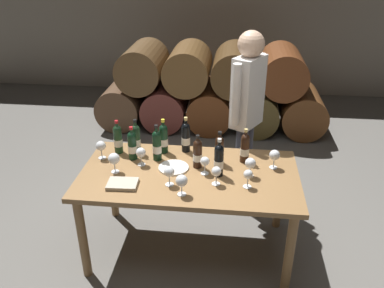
{
  "coord_description": "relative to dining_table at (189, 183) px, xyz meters",
  "views": [
    {
      "loc": [
        0.31,
        -2.6,
        2.36
      ],
      "look_at": [
        0.0,
        0.2,
        0.91
      ],
      "focal_mm": 36.74,
      "sensor_mm": 36.0,
      "label": 1
    }
  ],
  "objects": [
    {
      "name": "ground_plane",
      "position": [
        0.0,
        0.0,
        -0.67
      ],
      "size": [
        14.0,
        14.0,
        0.0
      ],
      "primitive_type": "plane",
      "color": "#66635E"
    },
    {
      "name": "cellar_back_wall",
      "position": [
        0.0,
        4.2,
        0.73
      ],
      "size": [
        10.0,
        0.24,
        2.8
      ],
      "primitive_type": "cube",
      "color": "gray",
      "rests_on": "ground_plane"
    },
    {
      "name": "barrel_stack",
      "position": [
        0.0,
        2.6,
        -0.13
      ],
      "size": [
        3.12,
        0.9,
        1.15
      ],
      "color": "brown",
      "rests_on": "ground_plane"
    },
    {
      "name": "dining_table",
      "position": [
        0.0,
        0.0,
        0.0
      ],
      "size": [
        1.7,
        0.9,
        0.76
      ],
      "color": "olive",
      "rests_on": "ground_plane"
    },
    {
      "name": "wine_bottle_0",
      "position": [
        0.43,
        0.23,
        0.22
      ],
      "size": [
        0.07,
        0.07,
        0.29
      ],
      "color": "black",
      "rests_on": "dining_table"
    },
    {
      "name": "wine_bottle_1",
      "position": [
        -0.25,
        0.32,
        0.22
      ],
      "size": [
        0.07,
        0.07,
        0.3
      ],
      "color": "black",
      "rests_on": "dining_table"
    },
    {
      "name": "wine_bottle_2",
      "position": [
        -0.29,
        0.18,
        0.23
      ],
      "size": [
        0.07,
        0.07,
        0.31
      ],
      "color": "black",
      "rests_on": "dining_table"
    },
    {
      "name": "wine_bottle_3",
      "position": [
        0.06,
        0.1,
        0.21
      ],
      "size": [
        0.07,
        0.07,
        0.28
      ],
      "color": "black",
      "rests_on": "dining_table"
    },
    {
      "name": "wine_bottle_4",
      "position": [
        0.22,
        0.17,
        0.21
      ],
      "size": [
        0.07,
        0.07,
        0.28
      ],
      "color": "black",
      "rests_on": "dining_table"
    },
    {
      "name": "wine_bottle_5",
      "position": [
        -0.07,
        0.36,
        0.23
      ],
      "size": [
        0.07,
        0.07,
        0.31
      ],
      "color": "black",
      "rests_on": "dining_table"
    },
    {
      "name": "wine_bottle_6",
      "position": [
        0.23,
        -0.01,
        0.23
      ],
      "size": [
        0.07,
        0.07,
        0.31
      ],
      "color": "black",
      "rests_on": "dining_table"
    },
    {
      "name": "wine_bottle_7",
      "position": [
        -0.48,
        0.28,
        0.22
      ],
      "size": [
        0.07,
        0.07,
        0.3
      ],
      "color": "#19381E",
      "rests_on": "dining_table"
    },
    {
      "name": "wine_bottle_8",
      "position": [
        -0.64,
        0.27,
        0.22
      ],
      "size": [
        0.07,
        0.07,
        0.3
      ],
      "color": "#19381E",
      "rests_on": "dining_table"
    },
    {
      "name": "wine_bottle_9",
      "position": [
        -0.49,
        0.17,
        0.22
      ],
      "size": [
        0.07,
        0.07,
        0.29
      ],
      "color": "black",
      "rests_on": "dining_table"
    },
    {
      "name": "wine_glass_0",
      "position": [
        -0.4,
        0.08,
        0.2
      ],
      "size": [
        0.08,
        0.08,
        0.15
      ],
      "color": "white",
      "rests_on": "dining_table"
    },
    {
      "name": "wine_glass_1",
      "position": [
        0.45,
        -0.15,
        0.19
      ],
      "size": [
        0.07,
        0.07,
        0.14
      ],
      "color": "white",
      "rests_on": "dining_table"
    },
    {
      "name": "wine_glass_2",
      "position": [
        0.66,
        0.15,
        0.2
      ],
      "size": [
        0.08,
        0.08,
        0.16
      ],
      "color": "white",
      "rests_on": "dining_table"
    },
    {
      "name": "wine_glass_3",
      "position": [
        -0.13,
        -0.19,
        0.2
      ],
      "size": [
        0.08,
        0.08,
        0.15
      ],
      "color": "white",
      "rests_on": "dining_table"
    },
    {
      "name": "wine_glass_4",
      "position": [
        -0.75,
        0.15,
        0.2
      ],
      "size": [
        0.08,
        0.08,
        0.16
      ],
      "color": "white",
      "rests_on": "dining_table"
    },
    {
      "name": "wine_glass_5",
      "position": [
        0.12,
        -0.0,
        0.2
      ],
      "size": [
        0.07,
        0.07,
        0.15
      ],
      "color": "white",
      "rests_on": "dining_table"
    },
    {
      "name": "wine_glass_6",
      "position": [
        -0.58,
        -0.05,
        0.21
      ],
      "size": [
        0.09,
        0.09,
        0.16
      ],
      "color": "white",
      "rests_on": "dining_table"
    },
    {
      "name": "wine_glass_7",
      "position": [
        0.47,
        0.0,
        0.2
      ],
      "size": [
        0.08,
        0.08,
        0.16
      ],
      "color": "white",
      "rests_on": "dining_table"
    },
    {
      "name": "wine_glass_8",
      "position": [
        0.22,
        -0.14,
        0.2
      ],
      "size": [
        0.07,
        0.07,
        0.15
      ],
      "color": "white",
      "rests_on": "dining_table"
    },
    {
      "name": "wine_glass_9",
      "position": [
        -0.02,
        -0.3,
        0.2
      ],
      "size": [
        0.09,
        0.09,
        0.16
      ],
      "color": "white",
      "rests_on": "dining_table"
    },
    {
      "name": "tasting_notebook",
      "position": [
        -0.47,
        -0.24,
        0.11
      ],
      "size": [
        0.23,
        0.17,
        0.03
      ],
      "primitive_type": "cube",
      "rotation": [
        0.0,
        0.0,
        0.05
      ],
      "color": "#B2A893",
      "rests_on": "dining_table"
    },
    {
      "name": "serving_plate",
      "position": [
        -0.13,
        0.05,
        0.1
      ],
      "size": [
        0.24,
        0.24,
        0.01
      ],
      "primitive_type": "cylinder",
      "color": "white",
      "rests_on": "dining_table"
    },
    {
      "name": "sommelier_presenting",
      "position": [
        0.44,
        0.75,
        0.37
      ],
      "size": [
        0.32,
        0.44,
        1.72
      ],
      "color": "#383842",
      "rests_on": "ground_plane"
    }
  ]
}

